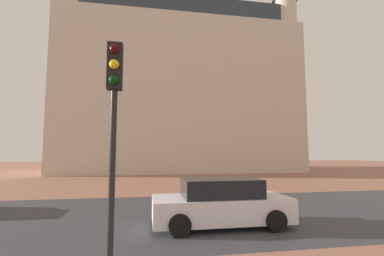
# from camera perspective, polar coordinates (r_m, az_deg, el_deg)

# --- Properties ---
(ground_plane) EXTENTS (120.00, 120.00, 0.00)m
(ground_plane) POSITION_cam_1_polar(r_m,az_deg,el_deg) (12.40, 0.60, -16.24)
(ground_plane) COLOR #93604C
(street_asphalt_strip) EXTENTS (120.00, 8.38, 0.00)m
(street_asphalt_strip) POSITION_cam_1_polar(r_m,az_deg,el_deg) (10.73, 2.34, -17.95)
(street_asphalt_strip) COLOR #38383D
(street_asphalt_strip) RESTS_ON ground_plane
(landmark_building) EXTENTS (29.03, 15.14, 39.32)m
(landmark_building) POSITION_cam_1_polar(r_m,az_deg,el_deg) (36.64, -3.24, 8.11)
(landmark_building) COLOR beige
(landmark_building) RESTS_ON ground_plane
(car_white) EXTENTS (4.36, 2.03, 1.51)m
(car_white) POSITION_cam_1_polar(r_m,az_deg,el_deg) (8.88, 6.23, -15.88)
(car_white) COLOR silver
(car_white) RESTS_ON ground_plane
(traffic_light_pole) EXTENTS (0.28, 0.34, 4.44)m
(traffic_light_pole) POSITION_cam_1_polar(r_m,az_deg,el_deg) (5.16, -16.63, 3.40)
(traffic_light_pole) COLOR black
(traffic_light_pole) RESTS_ON ground_plane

